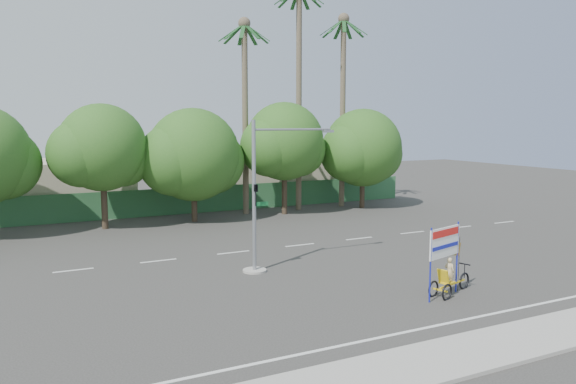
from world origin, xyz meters
name	(u,v)px	position (x,y,z in m)	size (l,w,h in m)	color
ground	(347,287)	(0.00, 0.00, 0.00)	(120.00, 120.00, 0.00)	#33302D
sidewalk_near	(482,350)	(0.00, -7.50, 0.06)	(50.00, 2.40, 0.12)	gray
fence	(193,200)	(0.00, 21.50, 1.00)	(38.00, 0.08, 2.00)	#336B3D
building_left	(45,188)	(-10.00, 26.00, 2.00)	(12.00, 8.00, 4.00)	beige
building_right	(265,179)	(8.00, 26.00, 1.80)	(14.00, 8.00, 3.60)	beige
tree_left	(101,151)	(-7.05, 18.00, 5.06)	(6.66, 5.60, 8.07)	#473828
tree_center	(193,157)	(-1.05, 18.00, 4.47)	(7.62, 6.40, 7.85)	#473828
tree_right	(284,144)	(5.95, 18.00, 5.24)	(6.90, 5.80, 8.36)	#473828
tree_far_right	(362,150)	(12.95, 18.00, 4.64)	(7.38, 6.20, 7.94)	#473828
palm_tall	(299,75)	(8.00, 19.50, 10.46)	(3.73, 3.79, 17.45)	#70604C
palm_mid	(343,90)	(12.00, 19.50, 9.40)	(3.73, 3.79, 15.45)	#70604C
palm_short	(245,95)	(3.50, 19.50, 8.86)	(3.73, 3.79, 14.45)	#70604C
traffic_signal	(260,209)	(-2.20, 3.98, 2.92)	(4.72, 1.10, 7.00)	gray
trike_billboard	(448,266)	(2.95, -2.78, 1.19)	(2.91, 1.19, 2.96)	black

